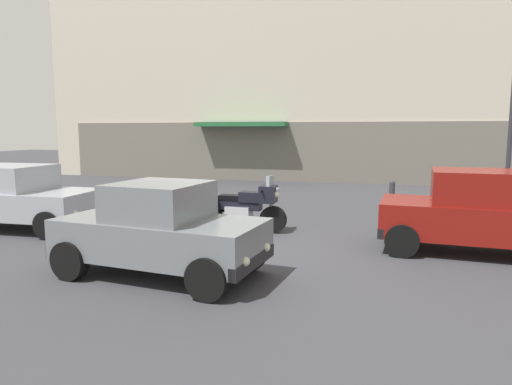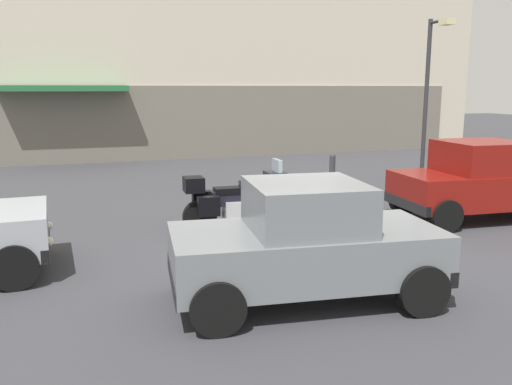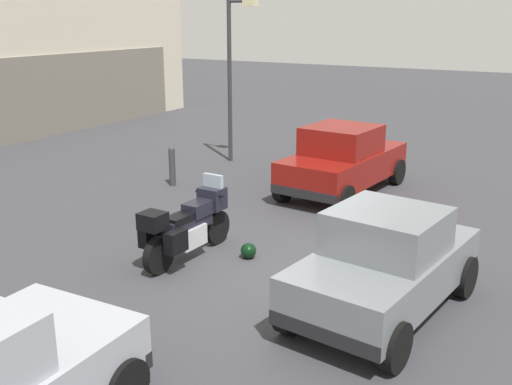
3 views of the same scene
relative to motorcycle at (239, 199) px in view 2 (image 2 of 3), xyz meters
The scene contains 7 objects.
ground_plane 1.98m from the motorcycle, 82.01° to the right, with size 80.00×80.00×0.00m, color #38383D.
motorcycle is the anchor object (origin of this frame).
helmet 1.17m from the motorcycle, 59.39° to the right, with size 0.28×0.28×0.28m, color black.
car_hatchback_near 5.22m from the motorcycle, ahead, with size 3.97×2.04×1.64m.
car_compact_side 3.64m from the motorcycle, 93.39° to the right, with size 3.59×2.04×1.56m.
streetlamp_curbside 7.66m from the motorcycle, 26.05° to the left, with size 0.28×0.94×4.58m.
bollard_curbside 4.80m from the motorcycle, 41.35° to the left, with size 0.16×0.16×1.00m.
Camera 2 is at (-3.21, -7.80, 2.72)m, focal length 37.73 mm.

